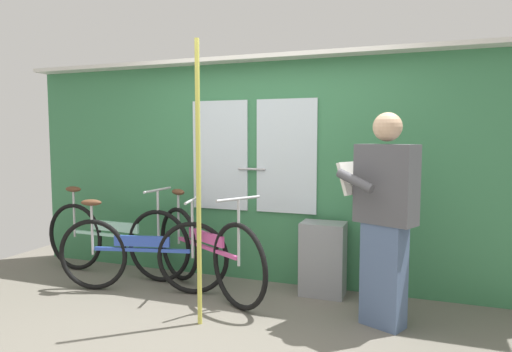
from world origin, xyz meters
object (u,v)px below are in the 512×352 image
Objects in this scene: bicycle_near_door at (114,239)px; passenger_reading_newspaper at (384,215)px; bicycle_leaning_behind at (206,251)px; handrail_pole at (198,185)px; bicycle_by_pole at (141,254)px; trash_bin_by_wall at (323,259)px.

bicycle_near_door is 1.11× the size of passenger_reading_newspaper.
bicycle_leaning_behind is 0.98m from handrail_pole.
passenger_reading_newspaper is at bearing -13.26° from bicycle_by_pole.
trash_bin_by_wall is 0.31× the size of handrail_pole.
bicycle_by_pole is 1.69m from trash_bin_by_wall.
passenger_reading_newspaper is (2.73, -0.34, 0.47)m from bicycle_near_door.
passenger_reading_newspaper is 0.75× the size of handrail_pole.
bicycle_near_door is at bearing 136.24° from bicycle_by_pole.
bicycle_leaning_behind reaches higher than bicycle_near_door.
handrail_pole is (-1.33, -0.45, 0.23)m from passenger_reading_newspaper.
bicycle_leaning_behind is at bearing -162.78° from trash_bin_by_wall.
bicycle_leaning_behind is 0.94× the size of bicycle_by_pole.
handrail_pole is at bearing -128.48° from trash_bin_by_wall.
bicycle_by_pole is 1.20m from handrail_pole.
bicycle_near_door is at bearing -175.46° from trash_bin_by_wall.
trash_bin_by_wall is at bearing 4.44° from bicycle_by_pole.
trash_bin_by_wall is at bearing 48.12° from bicycle_leaning_behind.
bicycle_leaning_behind is at bearing -5.21° from bicycle_near_door.
bicycle_by_pole is 2.40× the size of trash_bin_by_wall.
passenger_reading_newspaper is at bearing -42.52° from trash_bin_by_wall.
bicycle_near_door is 0.83× the size of handrail_pole.
bicycle_leaning_behind reaches higher than trash_bin_by_wall.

